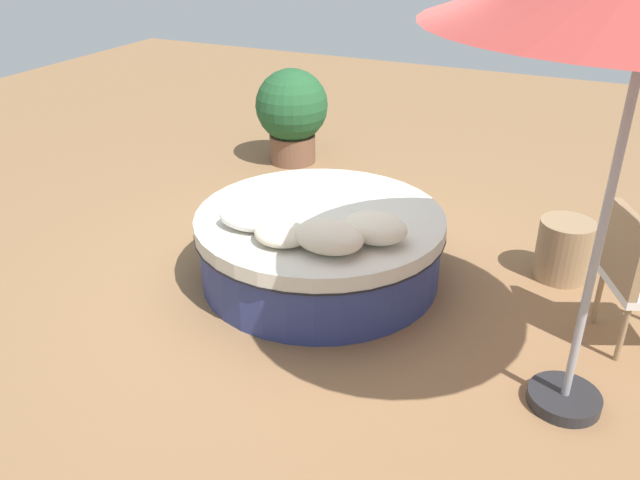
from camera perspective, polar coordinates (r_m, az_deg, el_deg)
ground_plane at (r=5.33m, az=0.00°, el=-3.24°), size 16.00×16.00×0.00m
round_bed at (r=5.19m, az=0.00°, el=-0.48°), size 1.98×1.98×0.57m
throw_pillow_0 at (r=4.84m, az=-6.32°, el=1.85°), size 0.48×0.28×0.16m
throw_pillow_1 at (r=4.61m, az=-3.38°, el=0.55°), size 0.41×0.35×0.14m
throw_pillow_2 at (r=4.48m, az=0.76°, el=0.27°), size 0.51×0.37×0.21m
throw_pillow_3 at (r=4.63m, az=4.82°, el=1.07°), size 0.48×0.38×0.21m
patio_chair at (r=4.78m, az=26.16°, el=-2.50°), size 0.67×0.68×0.98m
planter at (r=7.58m, az=-2.50°, el=11.25°), size 0.83×0.83×1.09m
side_table at (r=5.58m, az=20.68°, el=-0.79°), size 0.43×0.43×0.49m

